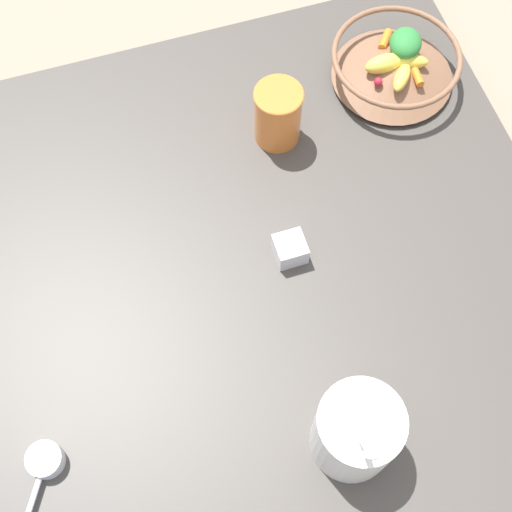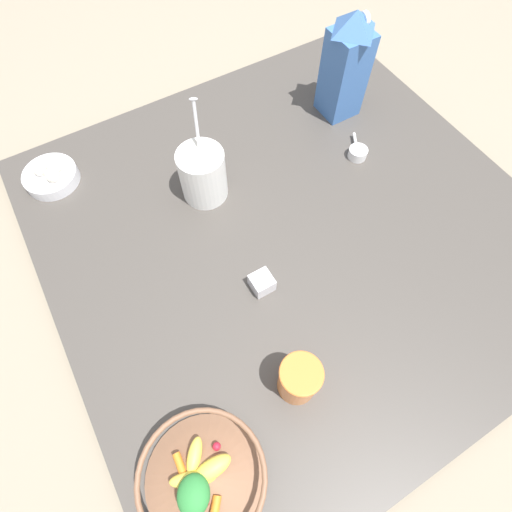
# 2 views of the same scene
# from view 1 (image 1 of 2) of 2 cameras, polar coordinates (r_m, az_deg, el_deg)

# --- Properties ---
(ground_plane) EXTENTS (6.00, 6.00, 0.00)m
(ground_plane) POSITION_cam_1_polar(r_m,az_deg,el_deg) (1.10, -3.14, -7.21)
(ground_plane) COLOR gray
(countertop) EXTENTS (1.16, 1.16, 0.03)m
(countertop) POSITION_cam_1_polar(r_m,az_deg,el_deg) (1.08, -3.19, -6.95)
(countertop) COLOR #47423D
(countertop) RESTS_ON ground_plane
(fruit_bowl) EXTENTS (0.22, 0.22, 0.09)m
(fruit_bowl) POSITION_cam_1_polar(r_m,az_deg,el_deg) (1.29, 11.06, 14.83)
(fruit_bowl) COLOR brown
(fruit_bowl) RESTS_ON countertop
(yogurt_tub) EXTENTS (0.12, 0.11, 0.25)m
(yogurt_tub) POSITION_cam_1_polar(r_m,az_deg,el_deg) (0.96, 8.04, -13.68)
(yogurt_tub) COLOR white
(yogurt_tub) RESTS_ON countertop
(drinking_cup) EXTENTS (0.08, 0.08, 0.11)m
(drinking_cup) POSITION_cam_1_polar(r_m,az_deg,el_deg) (1.18, 1.76, 11.28)
(drinking_cup) COLOR orange
(drinking_cup) RESTS_ON countertop
(spice_jar) EXTENTS (0.05, 0.05, 0.04)m
(spice_jar) POSITION_cam_1_polar(r_m,az_deg,el_deg) (1.10, 2.73, 0.51)
(spice_jar) COLOR silver
(spice_jar) RESTS_ON countertop
(measuring_scoop) EXTENTS (0.09, 0.06, 0.03)m
(measuring_scoop) POSITION_cam_1_polar(r_m,az_deg,el_deg) (1.05, -16.53, -15.47)
(measuring_scoop) COLOR white
(measuring_scoop) RESTS_ON countertop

